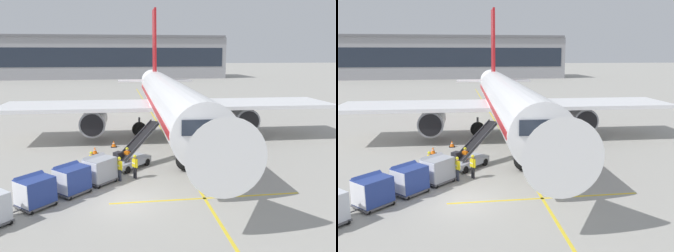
# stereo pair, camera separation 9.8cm
# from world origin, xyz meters

# --- Properties ---
(ground_plane) EXTENTS (600.00, 600.00, 0.00)m
(ground_plane) POSITION_xyz_m (0.00, 0.00, 0.00)
(ground_plane) COLOR #9E9B93
(parked_airplane) EXTENTS (34.01, 44.57, 15.13)m
(parked_airplane) POSITION_xyz_m (5.11, 16.38, 4.03)
(parked_airplane) COLOR white
(parked_airplane) RESTS_ON ground
(belt_loader) EXTENTS (4.43, 4.63, 3.31)m
(belt_loader) POSITION_xyz_m (0.77, 6.94, 0.91)
(belt_loader) COLOR #A3A8B2
(belt_loader) RESTS_ON ground
(baggage_cart_lead) EXTENTS (2.54, 2.55, 1.91)m
(baggage_cart_lead) POSITION_xyz_m (-1.60, 3.65, 1.00)
(baggage_cart_lead) COLOR #515156
(baggage_cart_lead) RESTS_ON ground
(baggage_cart_second) EXTENTS (2.54, 2.55, 1.91)m
(baggage_cart_second) POSITION_xyz_m (-3.26, 1.90, 1.00)
(baggage_cart_second) COLOR #515156
(baggage_cart_second) RESTS_ON ground
(baggage_cart_third) EXTENTS (2.54, 2.55, 1.91)m
(baggage_cart_third) POSITION_xyz_m (-5.14, 0.12, 1.00)
(baggage_cart_third) COLOR #515156
(baggage_cart_third) RESTS_ON ground
(ground_crew_by_loader) EXTENTS (0.34, 0.55, 1.74)m
(ground_crew_by_loader) POSITION_xyz_m (-2.24, 5.59, 1.00)
(ground_crew_by_loader) COLOR #514C42
(ground_crew_by_loader) RESTS_ON ground
(ground_crew_by_carts) EXTENTS (0.48, 0.42, 1.74)m
(ground_crew_by_carts) POSITION_xyz_m (0.40, 6.39, 1.00)
(ground_crew_by_carts) COLOR #514C42
(ground_crew_by_carts) RESTS_ON ground
(ground_crew_marshaller) EXTENTS (0.41, 0.49, 1.74)m
(ground_crew_marshaller) POSITION_xyz_m (0.87, 4.23, 1.00)
(ground_crew_marshaller) COLOR black
(ground_crew_marshaller) RESTS_ON ground
(ground_crew_wingwalker) EXTENTS (0.41, 0.49, 1.74)m
(ground_crew_wingwalker) POSITION_xyz_m (-0.22, 3.87, 1.00)
(ground_crew_wingwalker) COLOR #333847
(ground_crew_wingwalker) RESTS_ON ground
(safety_cone_engine_keepout) EXTENTS (0.56, 0.56, 0.63)m
(safety_cone_engine_keepout) POSITION_xyz_m (-0.65, 13.37, 0.31)
(safety_cone_engine_keepout) COLOR black
(safety_cone_engine_keepout) RESTS_ON ground
(safety_cone_wingtip) EXTENTS (0.59, 0.59, 0.67)m
(safety_cone_wingtip) POSITION_xyz_m (-2.31, 11.07, 0.32)
(safety_cone_wingtip) COLOR black
(safety_cone_wingtip) RESTS_ON ground
(apron_guidance_line_lead_in) EXTENTS (0.20, 110.00, 0.01)m
(apron_guidance_line_lead_in) POSITION_xyz_m (4.92, 15.61, 0.00)
(apron_guidance_line_lead_in) COLOR yellow
(apron_guidance_line_lead_in) RESTS_ON ground
(apron_guidance_line_stop_bar) EXTENTS (12.00, 0.20, 0.01)m
(apron_guidance_line_stop_bar) POSITION_xyz_m (5.09, -0.06, 0.00)
(apron_guidance_line_stop_bar) COLOR yellow
(apron_guidance_line_stop_bar) RESTS_ON ground
(terminal_building) EXTENTS (97.78, 21.62, 14.83)m
(terminal_building) POSITION_xyz_m (-10.32, 115.12, 7.36)
(terminal_building) COLOR #939399
(terminal_building) RESTS_ON ground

